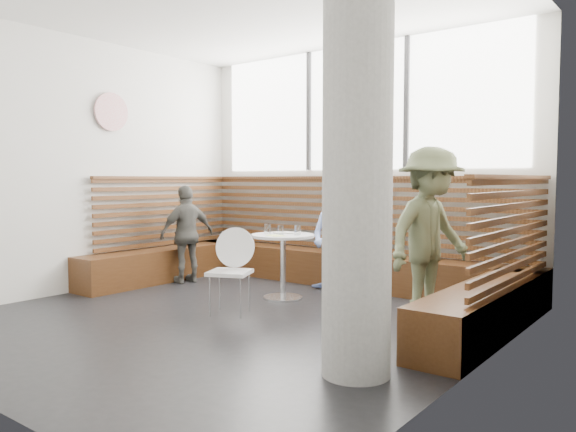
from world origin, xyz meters
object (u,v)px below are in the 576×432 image
Objects in this scene: concrete_column at (358,154)px; adult_man at (431,234)px; cafe_table at (283,253)px; child_back at (335,239)px; cafe_chair at (234,264)px; child_left at (187,234)px.

adult_man is (-0.24, 1.86, -0.73)m from concrete_column.
child_back is at bearing 70.16° from cafe_table.
child_back reaches higher than cafe_table.
child_back is (0.26, 0.72, 0.12)m from cafe_table.
cafe_table is 1.82m from adult_man.
child_back is at bearing 83.54° from adult_man.
cafe_chair is at bearing -88.17° from cafe_table.
adult_man reaches higher than cafe_table.
concrete_column is at bearing -47.13° from cafe_chair.
cafe_chair is (-1.99, 0.85, -1.07)m from concrete_column.
adult_man is at bearing 4.23° from cafe_table.
concrete_column reaches higher than adult_man.
concrete_column is 2.86m from cafe_table.
concrete_column reaches higher than cafe_chair.
adult_man is at bearing -18.85° from child_back.
cafe_chair is at bearing 76.57° from child_left.
child_left is (-3.72, 1.76, -0.93)m from concrete_column.
child_back is 1.01× the size of child_left.
cafe_chair is at bearing 156.90° from concrete_column.
cafe_chair is (0.03, -0.87, -0.02)m from cafe_table.
cafe_chair is 0.67× the size of child_back.
cafe_table is at bearing 108.90° from adult_man.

